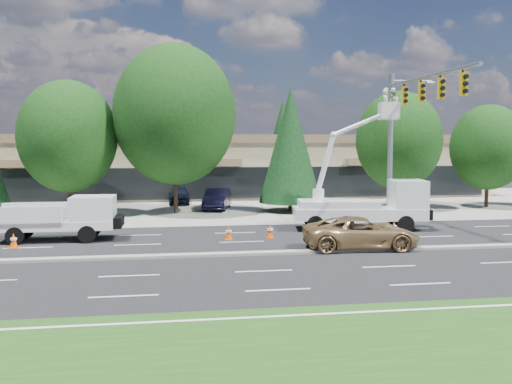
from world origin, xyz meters
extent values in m
plane|color=black|center=(0.00, 0.00, 0.00)|extent=(140.00, 140.00, 0.00)
cube|color=gray|center=(0.00, 20.00, 0.01)|extent=(140.00, 22.00, 0.01)
cube|color=#1E4112|center=(0.00, -13.00, 0.01)|extent=(140.00, 10.00, 0.01)
cube|color=gray|center=(0.00, 0.00, 0.06)|extent=(120.00, 0.55, 0.12)
cube|color=tan|center=(0.00, 30.00, 2.50)|extent=(50.00, 15.00, 5.00)
cube|color=#7A6246|center=(0.00, 30.00, 5.15)|extent=(50.40, 15.40, 0.70)
cube|color=black|center=(0.00, 22.45, 1.50)|extent=(48.00, 0.12, 2.60)
cylinder|color=#332114|center=(-10.00, 15.00, 1.45)|extent=(0.28, 0.28, 2.91)
ellipsoid|color=black|center=(-10.00, 15.00, 5.25)|extent=(6.46, 6.46, 7.42)
cylinder|color=#332114|center=(-3.00, 15.00, 1.86)|extent=(0.28, 0.28, 3.73)
ellipsoid|color=black|center=(-3.00, 15.00, 6.73)|extent=(8.28, 8.28, 9.52)
cylinder|color=#332114|center=(5.00, 15.00, 0.40)|extent=(0.26, 0.26, 0.80)
cone|color=black|center=(5.00, 15.00, 4.66)|extent=(4.40, 4.40, 8.05)
cylinder|color=#332114|center=(13.00, 15.00, 1.39)|extent=(0.28, 0.28, 2.77)
ellipsoid|color=black|center=(13.00, 15.00, 5.00)|extent=(6.16, 6.16, 7.08)
cylinder|color=#332114|center=(20.00, 15.00, 1.24)|extent=(0.28, 0.28, 2.48)
ellipsoid|color=black|center=(20.00, 15.00, 4.48)|extent=(5.52, 5.52, 6.35)
cylinder|color=#332114|center=(-18.00, 42.00, 0.40)|extent=(0.26, 0.26, 0.80)
cone|color=black|center=(-18.00, 42.00, 4.94)|extent=(4.67, 4.67, 8.53)
cylinder|color=#332114|center=(-4.00, 42.00, 0.40)|extent=(0.26, 0.26, 0.80)
cone|color=black|center=(-4.00, 42.00, 5.30)|extent=(5.01, 5.01, 9.16)
cylinder|color=#332114|center=(10.00, 42.00, 0.40)|extent=(0.26, 0.26, 0.80)
cone|color=black|center=(10.00, 42.00, 5.30)|extent=(5.01, 5.01, 9.16)
cylinder|color=#332114|center=(22.00, 42.00, 0.40)|extent=(0.26, 0.26, 0.80)
cone|color=black|center=(22.00, 42.00, 5.10)|extent=(4.82, 4.82, 8.81)
cylinder|color=gray|center=(10.00, 9.20, 4.50)|extent=(0.32, 0.32, 9.00)
cylinder|color=gray|center=(10.00, 4.20, 8.30)|extent=(0.20, 10.00, 0.20)
cylinder|color=gray|center=(11.30, 9.20, 8.60)|extent=(2.60, 0.12, 0.12)
cube|color=gold|center=(10.00, 7.20, 7.55)|extent=(0.32, 0.22, 1.05)
cube|color=gold|center=(10.00, 5.00, 7.55)|extent=(0.32, 0.22, 1.05)
cube|color=gold|center=(10.00, 2.80, 7.55)|extent=(0.32, 0.22, 1.05)
cube|color=gold|center=(10.00, 0.60, 7.55)|extent=(0.32, 0.22, 1.05)
cube|color=white|center=(-9.06, 5.06, 0.81)|extent=(5.75, 2.19, 0.43)
cube|color=white|center=(-7.25, 5.03, 1.48)|extent=(2.13, 2.08, 1.43)
cube|color=black|center=(-6.63, 5.02, 1.67)|extent=(0.11, 1.81, 0.95)
cube|color=white|center=(-10.18, 5.99, 1.29)|extent=(3.24, 0.34, 1.05)
cube|color=white|center=(-10.21, 4.18, 1.29)|extent=(3.24, 0.34, 1.05)
cube|color=white|center=(7.00, 6.20, 0.91)|extent=(7.52, 3.27, 0.64)
cube|color=white|center=(9.69, 5.78, 1.86)|extent=(2.12, 2.39, 1.82)
cube|color=black|center=(10.37, 5.68, 2.00)|extent=(0.35, 1.81, 1.09)
cube|color=white|center=(5.83, 6.38, 1.41)|extent=(4.63, 2.73, 0.45)
cylinder|color=white|center=(4.76, 6.55, 1.91)|extent=(0.64, 0.64, 0.73)
cube|color=white|center=(8.56, 5.96, 6.60)|extent=(1.11, 0.96, 0.98)
imported|color=beige|center=(8.37, 5.99, 6.97)|extent=(0.46, 0.62, 1.57)
imported|color=beige|center=(8.76, 5.93, 6.97)|extent=(0.70, 0.84, 1.57)
ellipsoid|color=white|center=(8.37, 5.99, 7.76)|extent=(0.24, 0.24, 0.16)
ellipsoid|color=white|center=(8.76, 5.93, 7.76)|extent=(0.24, 0.24, 0.16)
cube|color=#FF5108|center=(-10.63, 3.29, 0.01)|extent=(0.40, 0.40, 0.03)
cone|color=#FF5108|center=(-10.63, 3.29, 0.35)|extent=(0.36, 0.36, 0.70)
cylinder|color=white|center=(-10.63, 3.29, 0.42)|extent=(0.29, 0.29, 0.10)
cube|color=#FF5108|center=(-0.55, 4.03, 0.01)|extent=(0.40, 0.40, 0.03)
cone|color=#FF5108|center=(-0.55, 4.03, 0.35)|extent=(0.36, 0.36, 0.70)
cylinder|color=white|center=(-0.55, 4.03, 0.42)|extent=(0.29, 0.29, 0.10)
cube|color=#FF5108|center=(1.59, 4.21, 0.01)|extent=(0.40, 0.40, 0.03)
cone|color=#FF5108|center=(1.59, 4.21, 0.35)|extent=(0.36, 0.36, 0.70)
cylinder|color=white|center=(1.59, 4.21, 0.42)|extent=(0.29, 0.29, 0.10)
cube|color=#FF5108|center=(8.30, 4.27, 0.01)|extent=(0.40, 0.40, 0.03)
cone|color=#FF5108|center=(8.30, 4.27, 0.35)|extent=(0.36, 0.36, 0.70)
cylinder|color=white|center=(8.30, 4.27, 0.42)|extent=(0.29, 0.29, 0.10)
imported|color=#A78350|center=(5.17, 0.60, 0.73)|extent=(5.41, 2.75, 1.47)
imported|color=black|center=(-2.62, 21.00, 0.68)|extent=(1.79, 4.06, 1.36)
imported|color=black|center=(0.00, 16.90, 0.76)|extent=(2.56, 4.83, 1.51)
camera|label=1|loc=(-3.59, -24.16, 4.90)|focal=40.00mm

